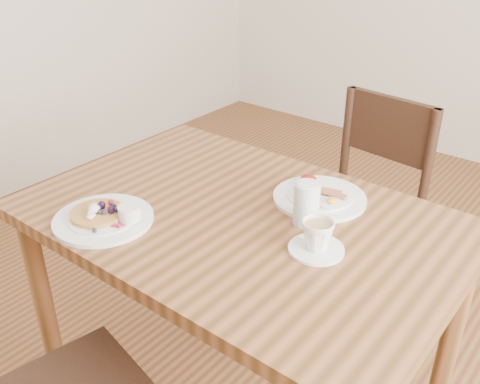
{
  "coord_description": "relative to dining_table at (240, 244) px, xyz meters",
  "views": [
    {
      "loc": [
        0.8,
        -1.0,
        1.51
      ],
      "look_at": [
        0.0,
        0.0,
        0.82
      ],
      "focal_mm": 40.0,
      "sensor_mm": 36.0,
      "label": 1
    }
  ],
  "objects": [
    {
      "name": "water_glass",
      "position": [
        0.17,
        0.08,
        0.16
      ],
      "size": [
        0.07,
        0.07,
        0.12
      ],
      "primitive_type": "cylinder",
      "color": "silver",
      "rests_on": "dining_table"
    },
    {
      "name": "teacup_saucer",
      "position": [
        0.26,
        -0.02,
        0.14
      ],
      "size": [
        0.14,
        0.14,
        0.08
      ],
      "color": "white",
      "rests_on": "dining_table"
    },
    {
      "name": "pancake_plate",
      "position": [
        -0.26,
        -0.26,
        0.11
      ],
      "size": [
        0.27,
        0.27,
        0.06
      ],
      "color": "white",
      "rests_on": "dining_table"
    },
    {
      "name": "breakfast_plate",
      "position": [
        0.12,
        0.21,
        0.11
      ],
      "size": [
        0.27,
        0.27,
        0.04
      ],
      "color": "white",
      "rests_on": "dining_table"
    },
    {
      "name": "dining_table",
      "position": [
        0.0,
        0.0,
        0.0
      ],
      "size": [
        1.2,
        0.8,
        0.75
      ],
      "color": "brown",
      "rests_on": "ground"
    },
    {
      "name": "chair_far",
      "position": [
        0.04,
        0.71,
        -0.16
      ],
      "size": [
        0.47,
        0.47,
        0.88
      ],
      "rotation": [
        0.0,
        0.0,
        3.03
      ],
      "color": "black",
      "rests_on": "ground"
    }
  ]
}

